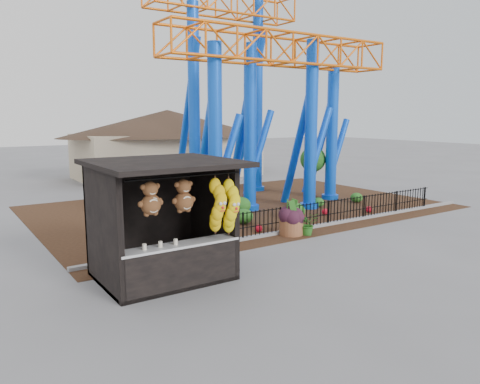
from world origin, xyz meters
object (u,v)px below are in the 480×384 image
terracotta_planter (291,227)px  potted_plant (307,224)px  roller_coaster (257,67)px  prize_booth (167,223)px

terracotta_planter → potted_plant: potted_plant is taller
roller_coaster → terracotta_planter: size_ratio=12.86×
prize_booth → roller_coaster: (8.09, 7.33, 4.91)m
roller_coaster → terracotta_planter: bearing=-113.8°
prize_booth → potted_plant: 6.40m
roller_coaster → potted_plant: (-1.96, -5.85, -6.03)m
prize_booth → terracotta_planter: (5.65, 1.80, -1.25)m
prize_booth → roller_coaster: bearing=42.2°
terracotta_planter → potted_plant: bearing=-34.1°
prize_booth → potted_plant: bearing=13.5°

